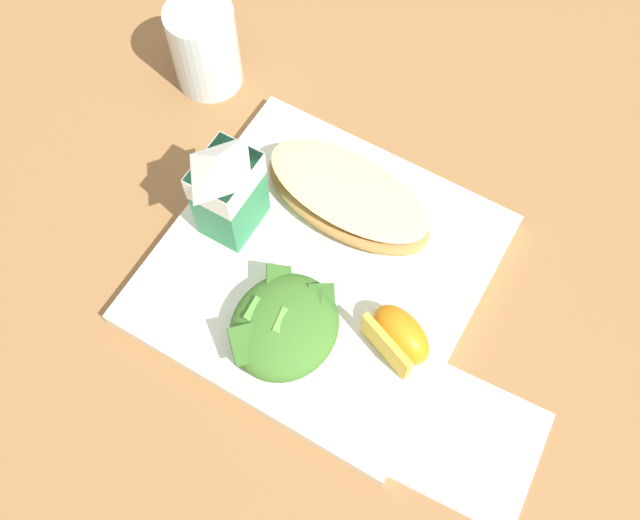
{
  "coord_description": "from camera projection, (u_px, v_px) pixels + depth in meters",
  "views": [
    {
      "loc": [
        -0.24,
        -0.14,
        0.6
      ],
      "look_at": [
        0.0,
        0.0,
        0.03
      ],
      "focal_mm": 40.29,
      "sensor_mm": 36.0,
      "label": 1
    }
  ],
  "objects": [
    {
      "name": "drinking_clear_cup",
      "position": [
        205.0,
        47.0,
        0.72
      ],
      "size": [
        0.07,
        0.07,
        0.09
      ],
      "primitive_type": "cylinder",
      "color": "silver",
      "rests_on": "ground"
    },
    {
      "name": "green_salad_pile",
      "position": [
        285.0,
        326.0,
        0.6
      ],
      "size": [
        0.1,
        0.09,
        0.04
      ],
      "color": "#3D7028",
      "rests_on": "white_plate"
    },
    {
      "name": "orange_wedge_front",
      "position": [
        399.0,
        336.0,
        0.6
      ],
      "size": [
        0.06,
        0.07,
        0.04
      ],
      "color": "orange",
      "rests_on": "white_plate"
    },
    {
      "name": "white_plate",
      "position": [
        320.0,
        269.0,
        0.66
      ],
      "size": [
        0.28,
        0.28,
        0.02
      ],
      "primitive_type": "cube",
      "color": "white",
      "rests_on": "ground"
    },
    {
      "name": "cheesy_pizza_bread",
      "position": [
        347.0,
        197.0,
        0.66
      ],
      "size": [
        0.09,
        0.17,
        0.04
      ],
      "color": "#B77F42",
      "rests_on": "white_plate"
    },
    {
      "name": "paper_napkin",
      "position": [
        471.0,
        444.0,
        0.6
      ],
      "size": [
        0.12,
        0.12,
        0.0
      ],
      "primitive_type": "cube",
      "rotation": [
        0.0,
        0.0,
        0.06
      ],
      "color": "white",
      "rests_on": "ground"
    },
    {
      "name": "milk_carton",
      "position": [
        225.0,
        190.0,
        0.62
      ],
      "size": [
        0.06,
        0.05,
        0.11
      ],
      "color": "#2D8451",
      "rests_on": "white_plate"
    },
    {
      "name": "ground",
      "position": [
        320.0,
        272.0,
        0.67
      ],
      "size": [
        3.0,
        3.0,
        0.0
      ],
      "primitive_type": "plane",
      "color": "olive"
    }
  ]
}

